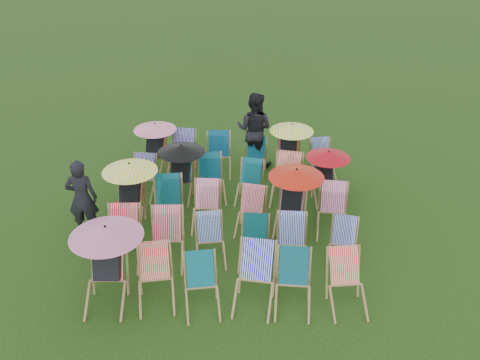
{
  "coord_description": "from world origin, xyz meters",
  "views": [
    {
      "loc": [
        0.45,
        -9.05,
        6.29
      ],
      "look_at": [
        0.17,
        0.43,
        0.9
      ],
      "focal_mm": 40.0,
      "sensor_mm": 36.0,
      "label": 1
    }
  ],
  "objects_px": {
    "person_left": "(82,198)",
    "person_rear": "(254,129)",
    "deckchair_0": "(106,264)",
    "deckchair_5": "(347,283)",
    "deckchair_29": "(323,159)"
  },
  "relations": [
    {
      "from": "deckchair_5",
      "to": "person_rear",
      "type": "bearing_deg",
      "value": 100.04
    },
    {
      "from": "person_left",
      "to": "deckchair_5",
      "type": "bearing_deg",
      "value": 155.51
    },
    {
      "from": "deckchair_5",
      "to": "person_rear",
      "type": "distance_m",
      "value": 5.34
    },
    {
      "from": "person_rear",
      "to": "deckchair_5",
      "type": "bearing_deg",
      "value": 125.4
    },
    {
      "from": "deckchair_29",
      "to": "person_left",
      "type": "xyz_separation_m",
      "value": [
        -5.0,
        -2.6,
        0.41
      ]
    },
    {
      "from": "deckchair_5",
      "to": "person_rear",
      "type": "xyz_separation_m",
      "value": [
        -1.57,
        5.08,
        0.47
      ]
    },
    {
      "from": "person_left",
      "to": "person_rear",
      "type": "distance_m",
      "value": 4.58
    },
    {
      "from": "deckchair_29",
      "to": "person_rear",
      "type": "relative_size",
      "value": 0.46
    },
    {
      "from": "deckchair_0",
      "to": "person_left",
      "type": "height_order",
      "value": "person_left"
    },
    {
      "from": "deckchair_29",
      "to": "person_left",
      "type": "relative_size",
      "value": 0.52
    },
    {
      "from": "deckchair_0",
      "to": "deckchair_29",
      "type": "height_order",
      "value": "deckchair_0"
    },
    {
      "from": "deckchair_5",
      "to": "deckchair_29",
      "type": "xyz_separation_m",
      "value": [
        0.08,
        4.56,
        -0.05
      ]
    },
    {
      "from": "person_rear",
      "to": "deckchair_0",
      "type": "bearing_deg",
      "value": 82.8
    },
    {
      "from": "deckchair_5",
      "to": "deckchair_29",
      "type": "bearing_deg",
      "value": 81.81
    },
    {
      "from": "person_left",
      "to": "person_rear",
      "type": "xyz_separation_m",
      "value": [
        3.35,
        3.12,
        0.11
      ]
    }
  ]
}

